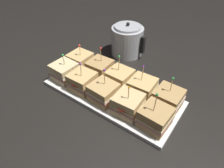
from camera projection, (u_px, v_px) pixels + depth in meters
The scene contains 13 objects.
ground_plane at pixel (112, 94), 0.94m from camera, with size 6.00×6.00×0.00m, color black.
serving_platter at pixel (112, 93), 0.93m from camera, with size 0.63×0.28×0.02m.
sandwich_front_far_left at pixel (64, 72), 0.98m from camera, with size 0.12×0.12×0.14m.
sandwich_front_left at pixel (82, 81), 0.92m from camera, with size 0.11×0.11×0.15m.
sandwich_front_center at pixel (104, 93), 0.86m from camera, with size 0.12×0.12×0.16m.
sandwich_front_right at pixel (128, 104), 0.81m from camera, with size 0.12×0.12×0.14m.
sandwich_front_far_right at pixel (155, 118), 0.75m from camera, with size 0.12×0.12×0.17m.
sandwich_back_far_left at pixel (80, 61), 1.05m from camera, with size 0.11×0.11×0.14m.
sandwich_back_left at pixel (100, 69), 0.99m from camera, with size 0.11×0.11×0.16m.
sandwich_back_center at pixel (120, 78), 0.94m from camera, with size 0.11×0.11×0.16m.
sandwich_back_right at pixel (142, 88), 0.88m from camera, with size 0.12×0.12×0.16m.
sandwich_back_far_right at pixel (168, 99), 0.83m from camera, with size 0.11×0.12×0.15m.
kettle_steel at pixel (127, 40), 1.17m from camera, with size 0.21×0.18×0.20m.
Camera 1 is at (0.40, -0.56, 0.64)m, focal length 32.00 mm.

